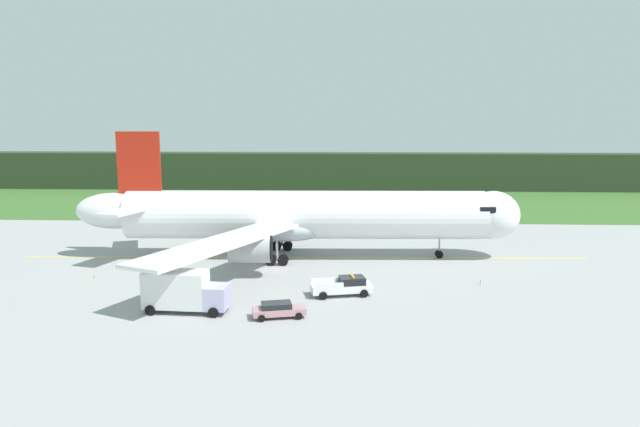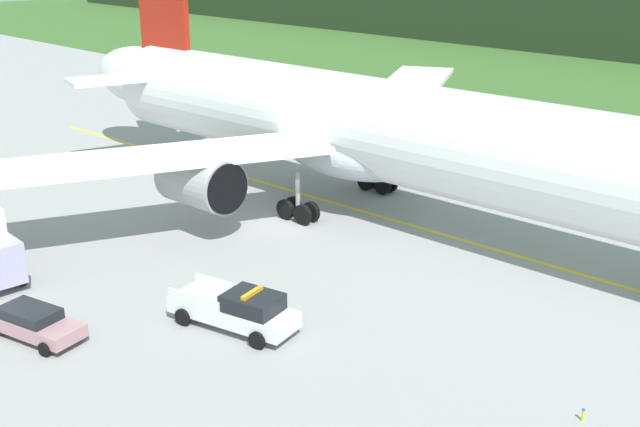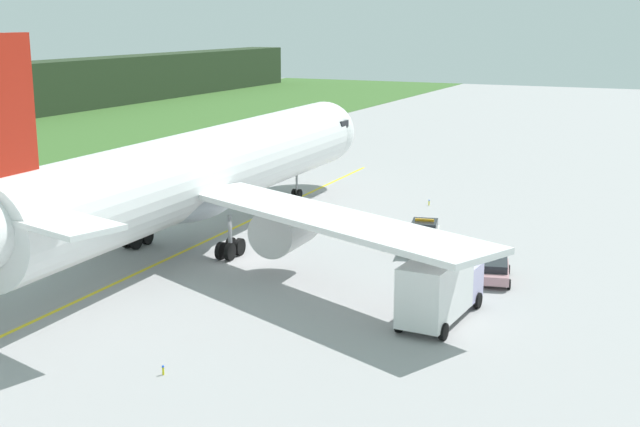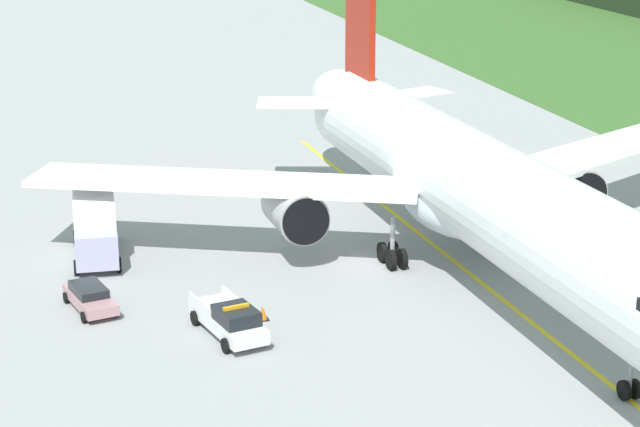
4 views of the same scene
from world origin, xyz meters
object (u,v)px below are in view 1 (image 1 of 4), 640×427
Objects in this scene: catering_truck at (183,291)px; apron_cone at (327,285)px; staff_car at (278,309)px; airliner at (301,216)px; ops_pickup_truck at (344,286)px.

catering_truck reaches higher than apron_cone.
airliner is at bearing 89.45° from staff_car.
airliner is at bearing 105.49° from apron_cone.
catering_truck is at bearing -148.56° from apron_cone.
catering_truck is (-8.56, -20.37, -3.22)m from airliner.
catering_truck is at bearing 173.06° from staff_car.
apron_cone is (-1.69, 2.03, -0.52)m from ops_pickup_truck.
ops_pickup_truck is (5.28, -14.98, -4.21)m from airliner.
staff_car is at bearing -130.56° from ops_pickup_truck.
ops_pickup_truck reaches higher than apron_cone.
staff_car is (-0.20, -21.38, -4.41)m from airliner.
staff_car is (-5.48, -6.41, -0.20)m from ops_pickup_truck.
airliner is 22.32m from catering_truck.
airliner is 21.83m from staff_car.
ops_pickup_truck reaches higher than staff_car.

